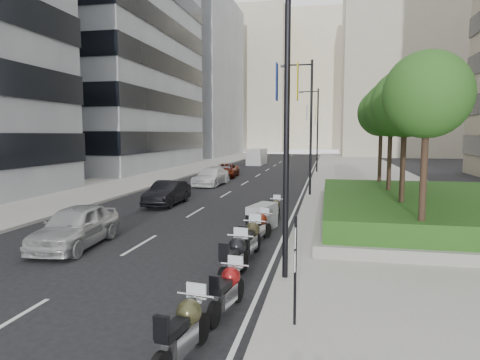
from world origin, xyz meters
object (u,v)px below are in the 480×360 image
(motorcycle_2, at_px, (234,259))
(car_a, at_px, (76,226))
(motorcycle_6, at_px, (274,209))
(motorcycle_3, at_px, (250,240))
(lamp_post_2, at_px, (316,126))
(delivery_van, at_px, (257,157))
(car_b, at_px, (167,193))
(car_d, at_px, (226,170))
(parking_sign, at_px, (295,265))
(motorcycle_0, at_px, (183,332))
(lamp_post_0, at_px, (281,102))
(motorcycle_4, at_px, (258,227))
(motorcycle_1, at_px, (227,290))
(motorcycle_5, at_px, (262,218))
(lamp_post_1, at_px, (309,121))
(car_c, at_px, (211,177))

(motorcycle_2, bearing_deg, car_a, 76.07)
(motorcycle_2, height_order, motorcycle_6, motorcycle_2)
(motorcycle_2, relative_size, motorcycle_3, 1.01)
(lamp_post_2, distance_m, delivery_van, 14.39)
(car_b, distance_m, car_d, 16.77)
(parking_sign, distance_m, car_b, 17.26)
(motorcycle_0, height_order, motorcycle_3, motorcycle_3)
(motorcycle_3, bearing_deg, car_a, 94.74)
(parking_sign, distance_m, motorcycle_6, 11.82)
(lamp_post_0, distance_m, car_d, 30.23)
(motorcycle_2, distance_m, car_a, 7.04)
(parking_sign, relative_size, motorcycle_4, 1.19)
(motorcycle_1, distance_m, motorcycle_2, 2.25)
(motorcycle_1, relative_size, motorcycle_6, 1.04)
(parking_sign, height_order, motorcycle_1, parking_sign)
(motorcycle_5, distance_m, delivery_van, 40.31)
(motorcycle_5, bearing_deg, car_b, 63.02)
(motorcycle_4, bearing_deg, motorcycle_5, 23.22)
(lamp_post_2, height_order, parking_sign, lamp_post_2)
(motorcycle_4, height_order, motorcycle_5, motorcycle_5)
(lamp_post_0, distance_m, motorcycle_6, 9.82)
(lamp_post_0, height_order, lamp_post_1, same)
(car_d, bearing_deg, motorcycle_4, -77.44)
(motorcycle_4, relative_size, car_b, 0.49)
(motorcycle_4, height_order, delivery_van, delivery_van)
(lamp_post_1, xyz_separation_m, motorcycle_6, (-1.20, -8.37, -4.52))
(car_b, bearing_deg, motorcycle_6, -24.95)
(lamp_post_0, height_order, motorcycle_3, lamp_post_0)
(lamp_post_2, distance_m, motorcycle_6, 26.78)
(parking_sign, height_order, car_d, parking_sign)
(motorcycle_4, bearing_deg, delivery_van, 28.39)
(motorcycle_3, relative_size, delivery_van, 0.46)
(parking_sign, relative_size, car_a, 0.55)
(lamp_post_1, bearing_deg, motorcycle_0, -93.27)
(car_b, xyz_separation_m, delivery_van, (-0.27, 34.14, 0.30))
(motorcycle_4, relative_size, car_a, 0.46)
(motorcycle_3, height_order, car_c, car_c)
(motorcycle_5, relative_size, car_c, 0.40)
(lamp_post_1, relative_size, parking_sign, 3.60)
(car_a, relative_size, car_d, 0.97)
(car_b, height_order, car_d, car_b)
(motorcycle_2, relative_size, motorcycle_5, 1.21)
(motorcycle_4, distance_m, car_b, 10.12)
(motorcycle_4, distance_m, car_d, 25.39)
(lamp_post_1, relative_size, motorcycle_5, 4.46)
(motorcycle_3, distance_m, car_b, 11.90)
(motorcycle_1, xyz_separation_m, delivery_van, (-7.32, 48.46, 0.44))
(lamp_post_0, bearing_deg, motorcycle_4, 106.83)
(lamp_post_2, relative_size, delivery_van, 1.72)
(parking_sign, height_order, car_c, parking_sign)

